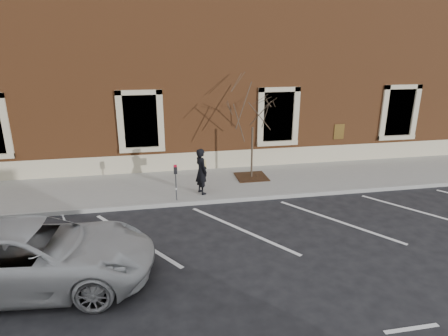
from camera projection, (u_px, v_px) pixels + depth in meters
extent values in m
plane|color=#28282B|center=(227.00, 202.00, 13.61)|extent=(120.00, 120.00, 0.00)
cube|color=#9D9C93|center=(219.00, 183.00, 15.22)|extent=(40.00, 3.50, 0.15)
cube|color=#9E9E99|center=(227.00, 200.00, 13.54)|extent=(40.00, 0.12, 0.15)
cube|color=brown|center=(199.00, 74.00, 19.61)|extent=(40.00, 8.50, 8.00)
cube|color=#C0B493|center=(212.00, 160.00, 16.73)|extent=(40.00, 0.06, 0.80)
cube|color=black|center=(141.00, 121.00, 15.75)|extent=(1.40, 0.30, 2.20)
cube|color=#C0B493|center=(143.00, 149.00, 15.96)|extent=(1.90, 0.20, 0.20)
cube|color=black|center=(277.00, 116.00, 16.80)|extent=(1.40, 0.30, 2.20)
cube|color=#C0B493|center=(277.00, 143.00, 17.01)|extent=(1.90, 0.20, 0.20)
cube|color=black|center=(397.00, 112.00, 17.85)|extent=(1.40, 0.30, 2.20)
cube|color=#C0B493|center=(396.00, 137.00, 18.06)|extent=(1.90, 0.20, 0.20)
imported|color=black|center=(201.00, 171.00, 13.76)|extent=(0.60, 0.73, 1.72)
cylinder|color=#595B60|center=(176.00, 187.00, 13.20)|extent=(0.04, 0.04, 1.00)
cube|color=black|center=(175.00, 170.00, 13.00)|extent=(0.12, 0.09, 0.26)
cube|color=red|center=(175.00, 166.00, 12.95)|extent=(0.11, 0.09, 0.06)
cube|color=white|center=(176.00, 189.00, 13.17)|extent=(0.05, 0.00, 0.07)
cube|color=#3E2714|center=(251.00, 177.00, 15.71)|extent=(1.28, 1.28, 0.03)
cylinder|color=#4E3F2F|center=(252.00, 153.00, 15.39)|extent=(0.08, 0.08, 2.13)
imported|color=silver|center=(33.00, 255.00, 8.68)|extent=(5.74, 3.01, 1.54)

